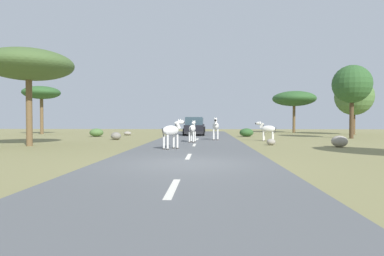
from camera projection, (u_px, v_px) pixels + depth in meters
The scene contains 20 objects.
ground_plane at pixel (188, 165), 10.75m from camera, with size 90.00×90.00×0.00m, color olive.
road at pixel (185, 164), 10.75m from camera, with size 6.00×64.00×0.05m, color #56595B.
lane_markings at pixel (183, 167), 9.75m from camera, with size 0.16×56.00×0.01m.
zebra_0 at pixel (216, 126), 23.69m from camera, with size 0.51×1.75×1.65m.
zebra_1 at pixel (267, 129), 23.10m from camera, with size 1.42×0.85×1.43m.
zebra_2 at pixel (192, 129), 21.28m from camera, with size 0.53×1.53×1.44m.
zebra_3 at pixel (172, 131), 16.18m from camera, with size 1.17×1.36×1.51m.
car_0 at pixel (196, 126), 38.57m from camera, with size 2.12×4.39×1.74m.
car_1 at pixel (194, 127), 31.72m from camera, with size 2.12×4.39×1.74m.
tree_0 at pixel (41, 93), 35.00m from camera, with size 3.89×3.89×5.14m.
tree_1 at pixel (29, 65), 18.53m from camera, with size 4.94×4.94×5.48m.
tree_2 at pixel (354, 97), 33.93m from camera, with size 3.85×3.85×5.87m.
tree_3 at pixel (352, 84), 26.37m from camera, with size 3.06×3.06×5.93m.
tree_5 at pixel (294, 99), 38.99m from camera, with size 5.10×5.10×4.97m.
bush_0 at pixel (96, 133), 29.51m from camera, with size 1.23×1.11×0.74m, color #4C7038.
bush_1 at pixel (246, 132), 29.53m from camera, with size 1.25×1.13×0.75m, color #2D5628.
rock_0 at pixel (339, 141), 17.90m from camera, with size 0.86×0.82×0.63m, color gray.
rock_1 at pixel (128, 133), 32.18m from camera, with size 0.75×0.63×0.39m, color gray.
rock_2 at pixel (116, 136), 24.67m from camera, with size 0.77×0.77×0.58m, color gray.
rock_3 at pixel (271, 142), 19.28m from camera, with size 0.51×0.50×0.38m, color gray.
Camera 1 is at (0.61, -10.70, 1.45)m, focal length 30.61 mm.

